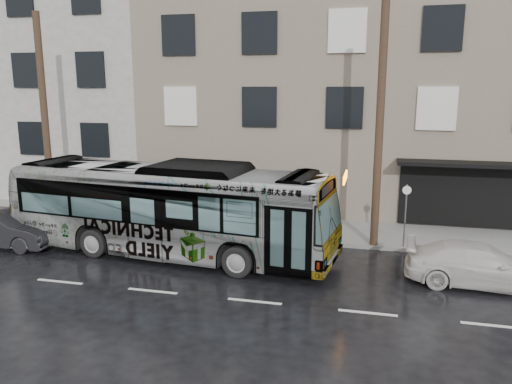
{
  "coord_description": "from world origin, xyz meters",
  "views": [
    {
      "loc": [
        6.38,
        -15.59,
        6.1
      ],
      "look_at": [
        2.04,
        2.5,
        2.16
      ],
      "focal_mm": 35.0,
      "sensor_mm": 36.0,
      "label": 1
    }
  ],
  "objects_px": {
    "utility_pole_rear": "(45,121)",
    "white_sedan": "(480,265)",
    "bus": "(168,209)",
    "dark_sedan": "(3,229)",
    "utility_pole_front": "(380,127)",
    "sign_post": "(405,216)"
  },
  "relations": [
    {
      "from": "utility_pole_rear",
      "to": "sign_post",
      "type": "xyz_separation_m",
      "value": [
        15.1,
        0.0,
        -3.3
      ]
    },
    {
      "from": "dark_sedan",
      "to": "utility_pole_rear",
      "type": "bearing_deg",
      "value": -0.27
    },
    {
      "from": "utility_pole_rear",
      "to": "bus",
      "type": "bearing_deg",
      "value": -20.2
    },
    {
      "from": "utility_pole_rear",
      "to": "sign_post",
      "type": "bearing_deg",
      "value": 0.0
    },
    {
      "from": "sign_post",
      "to": "dark_sedan",
      "type": "height_order",
      "value": "sign_post"
    },
    {
      "from": "bus",
      "to": "dark_sedan",
      "type": "bearing_deg",
      "value": 103.14
    },
    {
      "from": "bus",
      "to": "dark_sedan",
      "type": "relative_size",
      "value": 2.88
    },
    {
      "from": "utility_pole_front",
      "to": "utility_pole_rear",
      "type": "distance_m",
      "value": 14.0
    },
    {
      "from": "sign_post",
      "to": "white_sedan",
      "type": "xyz_separation_m",
      "value": [
        2.14,
        -2.96,
        -0.69
      ]
    },
    {
      "from": "utility_pole_rear",
      "to": "white_sedan",
      "type": "bearing_deg",
      "value": -9.73
    },
    {
      "from": "white_sedan",
      "to": "dark_sedan",
      "type": "xyz_separation_m",
      "value": [
        -17.19,
        -0.2,
        0.05
      ]
    },
    {
      "from": "dark_sedan",
      "to": "utility_pole_front",
      "type": "bearing_deg",
      "value": -78.41
    },
    {
      "from": "bus",
      "to": "white_sedan",
      "type": "relative_size",
      "value": 2.73
    },
    {
      "from": "utility_pole_rear",
      "to": "white_sedan",
      "type": "xyz_separation_m",
      "value": [
        17.24,
        -2.96,
        -3.99
      ]
    },
    {
      "from": "sign_post",
      "to": "dark_sedan",
      "type": "xyz_separation_m",
      "value": [
        -15.05,
        -3.15,
        -0.64
      ]
    },
    {
      "from": "utility_pole_front",
      "to": "utility_pole_rear",
      "type": "xyz_separation_m",
      "value": [
        -14.0,
        0.0,
        0.0
      ]
    },
    {
      "from": "utility_pole_front",
      "to": "dark_sedan",
      "type": "height_order",
      "value": "utility_pole_front"
    },
    {
      "from": "utility_pole_front",
      "to": "white_sedan",
      "type": "distance_m",
      "value": 5.93
    },
    {
      "from": "utility_pole_rear",
      "to": "utility_pole_front",
      "type": "bearing_deg",
      "value": 0.0
    },
    {
      "from": "utility_pole_front",
      "to": "white_sedan",
      "type": "relative_size",
      "value": 1.99
    },
    {
      "from": "utility_pole_front",
      "to": "sign_post",
      "type": "distance_m",
      "value": 3.48
    },
    {
      "from": "sign_post",
      "to": "white_sedan",
      "type": "distance_m",
      "value": 3.71
    }
  ]
}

